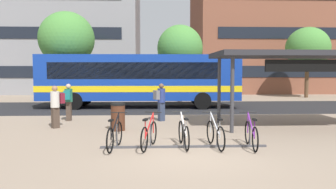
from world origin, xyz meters
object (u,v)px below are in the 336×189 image
(commuter_grey_pack_0, at_px, (161,100))
(commuter_maroon_pack_1, at_px, (56,104))
(parked_bicycle_silver_3, at_px, (215,134))
(transit_shelter, at_px, (304,57))
(parked_bicycle_red_1, at_px, (149,135))
(commuter_teal_pack_2, at_px, (68,100))
(street_tree_1, at_px, (180,49))
(street_tree_2, at_px, (308,48))
(parked_bicycle_purple_4, at_px, (251,135))
(parked_bicycle_black_0, at_px, (115,136))
(parked_bicycle_white_2, at_px, (184,134))
(city_bus, at_px, (141,79))
(street_tree_0, at_px, (67,39))
(trash_bin, at_px, (118,117))

(commuter_grey_pack_0, bearing_deg, commuter_maroon_pack_1, 168.82)
(parked_bicycle_silver_3, bearing_deg, commuter_grey_pack_0, 9.85)
(transit_shelter, xyz_separation_m, commuter_grey_pack_0, (-5.61, 1.78, -1.82))
(parked_bicycle_red_1, bearing_deg, commuter_teal_pack_2, 48.74)
(transit_shelter, xyz_separation_m, street_tree_1, (-3.97, 11.05, 1.10))
(commuter_maroon_pack_1, relative_size, street_tree_2, 0.28)
(transit_shelter, height_order, commuter_grey_pack_0, transit_shelter)
(parked_bicycle_purple_4, bearing_deg, street_tree_2, -24.92)
(parked_bicycle_black_0, xyz_separation_m, parked_bicycle_white_2, (1.98, 0.15, 0.00))
(city_bus, relative_size, commuter_maroon_pack_1, 7.30)
(parked_bicycle_red_1, xyz_separation_m, parked_bicycle_purple_4, (2.94, -0.11, 0.00))
(parked_bicycle_red_1, relative_size, parked_bicycle_white_2, 0.98)
(commuter_grey_pack_0, bearing_deg, street_tree_0, 93.20)
(city_bus, height_order, parked_bicycle_black_0, city_bus)
(city_bus, bearing_deg, parked_bicycle_white_2, -79.75)
(street_tree_0, xyz_separation_m, street_tree_1, (8.09, 0.15, -0.62))
(parked_bicycle_silver_3, bearing_deg, commuter_teal_pack_2, 40.16)
(city_bus, bearing_deg, street_tree_1, 55.15)
(parked_bicycle_black_0, xyz_separation_m, street_tree_1, (3.08, 14.41, 3.50))
(city_bus, relative_size, transit_shelter, 1.72)
(parked_bicycle_red_1, height_order, street_tree_2, street_tree_2)
(parked_bicycle_black_0, height_order, commuter_grey_pack_0, commuter_grey_pack_0)
(parked_bicycle_red_1, relative_size, street_tree_1, 0.30)
(trash_bin, bearing_deg, parked_bicycle_black_0, -85.70)
(commuter_grey_pack_0, bearing_deg, parked_bicycle_black_0, -137.71)
(parked_bicycle_purple_4, height_order, street_tree_2, street_tree_2)
(city_bus, height_order, commuter_grey_pack_0, city_bus)
(street_tree_1, bearing_deg, parked_bicycle_silver_3, -90.74)
(parked_bicycle_silver_3, height_order, commuter_maroon_pack_1, commuter_maroon_pack_1)
(commuter_teal_pack_2, bearing_deg, trash_bin, -136.42)
(city_bus, height_order, trash_bin, city_bus)
(street_tree_1, bearing_deg, transit_shelter, -70.25)
(parked_bicycle_silver_3, xyz_separation_m, commuter_teal_pack_2, (-5.57, 5.31, 0.57))
(trash_bin, bearing_deg, parked_bicycle_purple_4, -35.51)
(commuter_teal_pack_2, height_order, street_tree_2, street_tree_2)
(transit_shelter, bearing_deg, street_tree_0, 137.84)
(parked_bicycle_red_1, xyz_separation_m, parked_bicycle_white_2, (1.01, 0.10, 0.00))
(street_tree_1, bearing_deg, parked_bicycle_purple_4, -86.69)
(street_tree_1, height_order, street_tree_2, street_tree_2)
(parked_bicycle_purple_4, xyz_separation_m, street_tree_0, (-8.92, 14.31, 4.12))
(city_bus, xyz_separation_m, commuter_teal_pack_2, (-3.04, -5.34, -0.82))
(parked_bicycle_silver_3, bearing_deg, street_tree_2, -38.94)
(parked_bicycle_red_1, distance_m, parked_bicycle_purple_4, 2.95)
(parked_bicycle_red_1, height_order, street_tree_1, street_tree_1)
(parked_bicycle_red_1, relative_size, commuter_maroon_pack_1, 1.01)
(street_tree_1, bearing_deg, trash_bin, -106.00)
(transit_shelter, relative_size, street_tree_2, 1.19)
(parked_bicycle_black_0, xyz_separation_m, parked_bicycle_red_1, (0.98, 0.05, 0.00))
(transit_shelter, bearing_deg, street_tree_2, 63.41)
(parked_bicycle_red_1, height_order, street_tree_0, street_tree_0)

